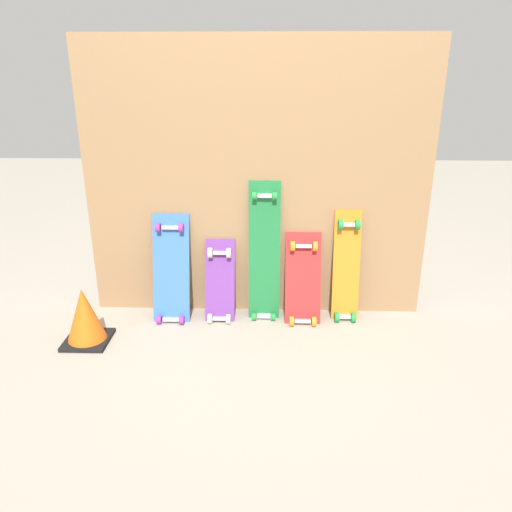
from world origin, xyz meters
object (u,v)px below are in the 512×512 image
object	(u,v)px
skateboard_blue	(171,274)
traffic_cone	(85,316)
skateboard_purple	(220,285)
skateboard_orange	(346,271)
skateboard_green	(264,257)
skateboard_red	(303,283)

from	to	relation	value
skateboard_blue	traffic_cone	size ratio (longest dim) A/B	2.15
skateboard_purple	skateboard_orange	xyz separation A→B (m)	(0.82, 0.03, 0.10)
skateboard_blue	traffic_cone	xyz separation A→B (m)	(-0.46, -0.35, -0.14)
skateboard_green	skateboard_purple	bearing A→B (deg)	-171.94
skateboard_purple	traffic_cone	world-z (taller)	skateboard_purple
skateboard_purple	skateboard_orange	world-z (taller)	skateboard_orange
skateboard_orange	traffic_cone	world-z (taller)	skateboard_orange
skateboard_purple	traffic_cone	size ratio (longest dim) A/B	1.67
traffic_cone	skateboard_orange	bearing A→B (deg)	13.43
skateboard_blue	skateboard_orange	world-z (taller)	skateboard_orange
skateboard_purple	skateboard_green	distance (m)	0.35
skateboard_blue	skateboard_purple	world-z (taller)	skateboard_blue
skateboard_red	skateboard_orange	xyz separation A→B (m)	(0.28, 0.04, 0.08)
skateboard_purple	skateboard_red	world-z (taller)	skateboard_red
skateboard_red	traffic_cone	xyz separation A→B (m)	(-1.32, -0.34, -0.08)
skateboard_purple	skateboard_orange	size ratio (longest dim) A/B	0.75
skateboard_green	traffic_cone	bearing A→B (deg)	-159.84
skateboard_blue	skateboard_purple	xyz separation A→B (m)	(0.32, 0.00, -0.08)
skateboard_purple	skateboard_green	bearing A→B (deg)	8.06
skateboard_red	skateboard_orange	bearing A→B (deg)	7.76
skateboard_red	skateboard_orange	world-z (taller)	skateboard_orange
skateboard_blue	traffic_cone	bearing A→B (deg)	-142.96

